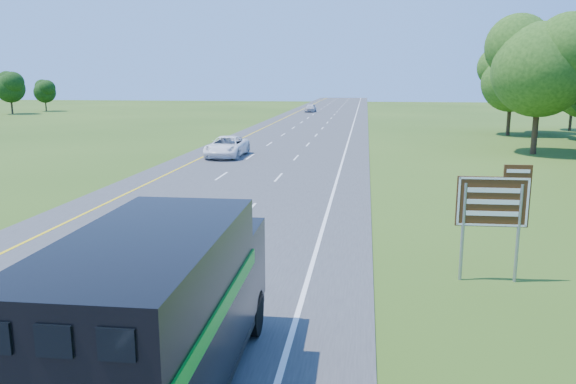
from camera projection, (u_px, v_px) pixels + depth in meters
The scene contains 6 objects.
road at pixel (293, 141), 55.70m from camera, with size 15.00×260.00×0.04m, color #38383A.
lane_markings at pixel (293, 141), 55.69m from camera, with size 11.15×260.00×0.01m.
horse_truck at pixel (163, 313), 10.12m from camera, with size 2.69×8.09×3.56m.
white_suv at pixel (227, 147), 44.22m from camera, with size 2.66×5.76×1.60m, color white.
far_car at pixel (311, 108), 103.61m from camera, with size 1.76×4.38×1.49m, color silver.
exit_sign at pixel (494, 206), 16.77m from camera, with size 2.13×0.14×3.62m.
Camera 1 is at (7.13, -5.14, 6.09)m, focal length 35.00 mm.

